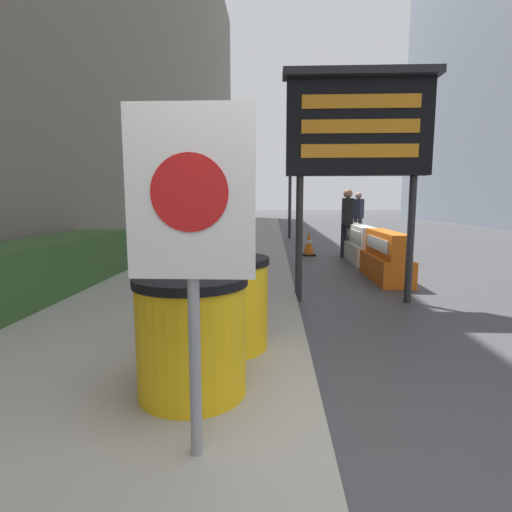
{
  "coord_description": "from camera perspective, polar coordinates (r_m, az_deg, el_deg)",
  "views": [
    {
      "loc": [
        -0.33,
        -1.79,
        1.44
      ],
      "look_at": [
        -0.71,
        7.12,
        0.2
      ],
      "focal_mm": 28.0,
      "sensor_mm": 36.0,
      "label": 1
    }
  ],
  "objects": [
    {
      "name": "warning_sign",
      "position": [
        1.94,
        -9.27,
        5.19
      ],
      "size": [
        0.62,
        0.08,
        1.76
      ],
      "color": "gray",
      "rests_on": "sidewalk_left"
    },
    {
      "name": "message_board",
      "position": [
        5.83,
        14.41,
        17.22
      ],
      "size": [
        2.06,
        0.36,
        3.15
      ],
      "color": "#28282B",
      "rests_on": "ground_plane"
    },
    {
      "name": "traffic_cone_near",
      "position": [
        10.63,
        7.57,
        1.73
      ],
      "size": [
        0.35,
        0.35,
        0.63
      ],
      "color": "black",
      "rests_on": "ground_plane"
    },
    {
      "name": "barrel_drum_foreground",
      "position": [
        2.79,
        -9.17,
        -11.05
      ],
      "size": [
        0.76,
        0.76,
        0.82
      ],
      "color": "yellow",
      "rests_on": "sidewalk_left"
    },
    {
      "name": "pedestrian_passerby",
      "position": [
        14.35,
        14.37,
        6.0
      ],
      "size": [
        0.46,
        0.53,
        1.73
      ],
      "rotation": [
        0.0,
        0.0,
        1.04
      ],
      "color": "#333338",
      "rests_on": "ground_plane"
    },
    {
      "name": "jersey_barrier_white",
      "position": [
        9.87,
        14.5,
        1.5
      ],
      "size": [
        0.5,
        2.07,
        0.86
      ],
      "color": "silver",
      "rests_on": "ground_plane"
    },
    {
      "name": "jersey_barrier_orange_far",
      "position": [
        7.67,
        18.02,
        -0.34
      ],
      "size": [
        0.55,
        1.79,
        0.89
      ],
      "color": "orange",
      "rests_on": "ground_plane"
    },
    {
      "name": "hedge_strip",
      "position": [
        6.32,
        -28.46,
        -1.53
      ],
      "size": [
        0.9,
        4.59,
        0.76
      ],
      "color": "#335628",
      "rests_on": "sidewalk_left"
    },
    {
      "name": "traffic_light_near_curb",
      "position": [
        15.55,
        4.92,
        11.88
      ],
      "size": [
        0.28,
        0.44,
        3.47
      ],
      "color": "#2D2D30",
      "rests_on": "ground_plane"
    },
    {
      "name": "barrel_drum_middle",
      "position": [
        3.6,
        -4.25,
        -6.62
      ],
      "size": [
        0.76,
        0.76,
        0.82
      ],
      "color": "yellow",
      "rests_on": "sidewalk_left"
    },
    {
      "name": "ground_plane",
      "position": [
        2.32,
        11.72,
        -30.6
      ],
      "size": [
        120.0,
        120.0,
        0.0
      ],
      "primitive_type": "plane",
      "color": "#3F3F42"
    },
    {
      "name": "pedestrian_worker",
      "position": [
        10.44,
        12.9,
        5.43
      ],
      "size": [
        0.33,
        0.49,
        1.73
      ],
      "rotation": [
        0.0,
        0.0,
        4.58
      ],
      "color": "#23283D",
      "rests_on": "ground_plane"
    }
  ]
}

